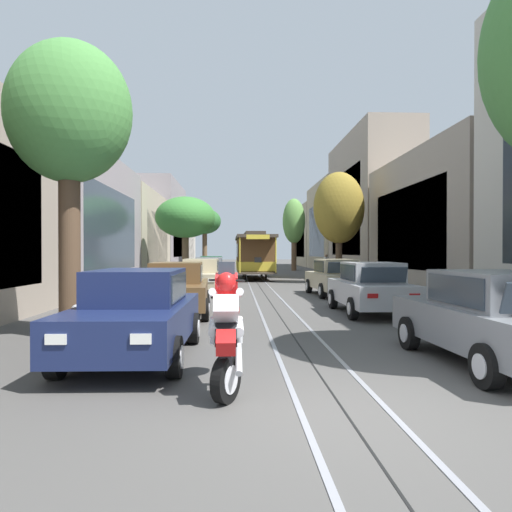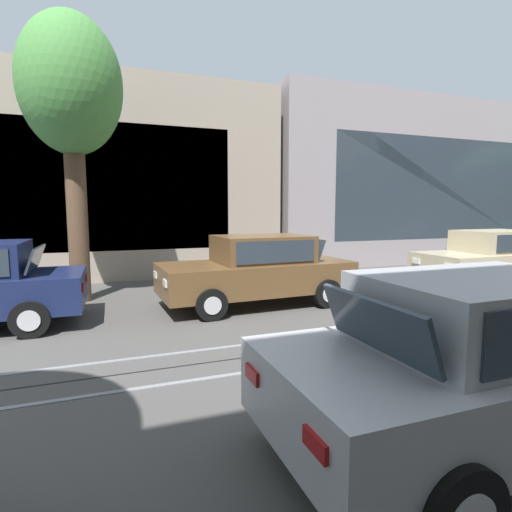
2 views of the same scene
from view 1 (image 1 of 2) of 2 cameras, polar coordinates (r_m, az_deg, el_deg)
ground_plane at (r=32.27m, az=-0.15°, el=-2.86°), size 167.08×167.08×0.00m
trolley_track_rails at (r=36.94m, az=-0.44°, el=-2.42°), size 1.14×74.83×0.01m
building_facade_left at (r=37.74m, az=-15.74°, el=3.06°), size 5.87×66.53×9.14m
building_facade_right at (r=37.98m, az=14.35°, el=4.63°), size 5.70×66.53×10.99m
parked_car_navy_near_left at (r=8.75m, az=-14.26°, el=-6.76°), size 2.05×4.38×1.58m
parked_car_brown_second_left at (r=14.39m, az=-9.57°, el=-3.89°), size 2.14×4.42×1.58m
parked_car_beige_mid_left at (r=21.34m, az=-6.64°, el=-2.45°), size 2.00×4.36×1.58m
parked_car_grey_fourth_left at (r=27.45m, az=-5.71°, el=-1.78°), size 2.05×4.38×1.58m
parked_car_green_fifth_left at (r=33.36m, az=-5.42°, el=-1.38°), size 2.11×4.41×1.58m
parked_car_grey_near_right at (r=8.87m, az=26.77°, el=-6.70°), size 2.11×4.41×1.58m
parked_car_silver_second_right at (r=14.90m, az=13.69°, el=-3.75°), size 2.00×4.36×1.58m
parked_car_beige_mid_right at (r=20.71m, az=9.57°, el=-2.54°), size 2.15×4.42×1.58m
street_tree_kerb_left_near at (r=11.43m, az=-21.67°, el=15.29°), size 2.70×2.25×6.50m
street_tree_kerb_left_second at (r=30.43m, az=-8.54°, el=4.59°), size 3.80×4.04×5.41m
street_tree_kerb_left_mid at (r=50.15m, az=-6.23°, el=4.11°), size 3.43×3.73×6.48m
street_tree_kerb_right_second at (r=28.90m, az=9.99°, el=5.70°), size 3.06×2.69×6.70m
street_tree_kerb_right_mid at (r=47.80m, az=4.61°, el=4.08°), size 2.28×2.12×7.26m
cable_car_trolley at (r=33.85m, az=-0.26°, el=0.12°), size 2.69×9.16×3.28m
motorcycle_with_rider at (r=6.46m, az=-3.60°, el=-8.22°), size 0.52×1.87×1.76m
pedestrian_on_left_pavement at (r=41.07m, az=8.50°, el=-0.82°), size 0.55×0.37×1.67m
fire_hydrant at (r=10.27m, az=-20.90°, el=-7.80°), size 0.40×0.22×0.84m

